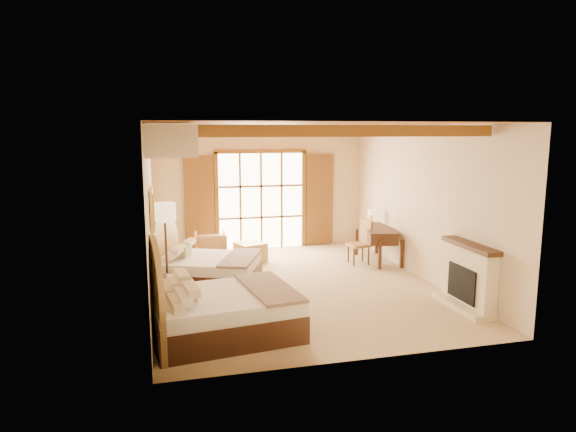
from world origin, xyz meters
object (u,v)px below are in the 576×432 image
object	(u,v)px
armchair	(211,246)
desk	(378,243)
bed_near	(213,309)
nightstand	(172,292)
bed_far	(201,267)

from	to	relation	value
armchair	desk	size ratio (longest dim) A/B	0.47
armchair	bed_near	bearing A→B (deg)	88.18
bed_near	nightstand	xyz separation A→B (m)	(-0.57, 1.46, -0.15)
bed_near	bed_far	bearing A→B (deg)	81.92
armchair	desk	bearing A→B (deg)	168.53
bed_near	bed_far	size ratio (longest dim) A/B	0.96
nightstand	bed_far	bearing A→B (deg)	61.77
armchair	nightstand	bearing A→B (deg)	75.98
bed_near	armchair	distance (m)	4.63
armchair	desk	world-z (taller)	desk
bed_near	nightstand	distance (m)	1.57
nightstand	desk	xyz separation A→B (m)	(4.86, 2.13, 0.15)
bed_near	bed_far	distance (m)	2.59
nightstand	desk	world-z (taller)	desk
bed_near	nightstand	world-z (taller)	bed_near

